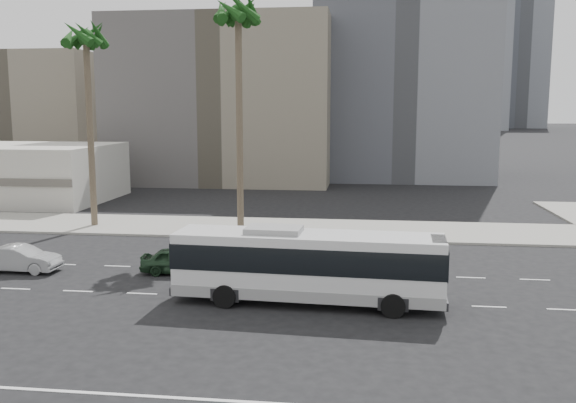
% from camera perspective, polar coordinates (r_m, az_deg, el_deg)
% --- Properties ---
extents(ground, '(700.00, 700.00, 0.00)m').
position_cam_1_polar(ground, '(26.93, -1.21, -9.03)').
color(ground, black).
rests_on(ground, ground).
extents(sidewalk_north, '(120.00, 7.00, 0.15)m').
position_cam_1_polar(sidewalk_north, '(41.86, 1.85, -2.55)').
color(sidewalk_north, gray).
rests_on(sidewalk_north, ground).
extents(midrise_beige_west, '(24.00, 18.00, 18.00)m').
position_cam_1_polar(midrise_beige_west, '(72.14, -5.59, 9.20)').
color(midrise_beige_west, '#5E5954').
rests_on(midrise_beige_west, ground).
extents(midrise_gray_center, '(20.00, 20.00, 26.00)m').
position_cam_1_polar(midrise_gray_center, '(77.67, 10.45, 12.01)').
color(midrise_gray_center, '#54565D').
rests_on(midrise_gray_center, ground).
extents(midrise_beige_far, '(18.00, 16.00, 15.00)m').
position_cam_1_polar(midrise_beige_far, '(86.18, -22.08, 7.51)').
color(midrise_beige_far, '#5E5954').
rests_on(midrise_beige_far, ground).
extents(civic_tower, '(42.00, 42.00, 129.00)m').
position_cam_1_polar(civic_tower, '(277.17, 6.05, 14.87)').
color(civic_tower, beige).
rests_on(civic_tower, ground).
extents(highrise_right, '(26.00, 26.00, 70.00)m').
position_cam_1_polar(highrise_right, '(260.11, 16.68, 14.14)').
color(highrise_right, '#535760').
rests_on(highrise_right, ground).
extents(highrise_far, '(22.00, 22.00, 60.00)m').
position_cam_1_polar(highrise_far, '(293.81, 20.58, 12.29)').
color(highrise_far, '#535760').
rests_on(highrise_far, ground).
extents(city_bus, '(11.41, 3.16, 3.24)m').
position_cam_1_polar(city_bus, '(25.93, 1.86, -5.82)').
color(city_bus, silver).
rests_on(city_bus, ground).
extents(car_a, '(1.86, 3.92, 1.30)m').
position_cam_1_polar(car_a, '(31.29, -10.06, -5.43)').
color(car_a, '#1E3821').
rests_on(car_a, ground).
extents(car_b, '(1.45, 4.04, 1.33)m').
position_cam_1_polar(car_b, '(33.97, -23.63, -4.89)').
color(car_b, '#959697').
rests_on(car_b, ground).
extents(palm_near, '(4.51, 4.51, 15.21)m').
position_cam_1_polar(palm_near, '(40.08, -4.65, 16.63)').
color(palm_near, brown).
rests_on(palm_near, ground).
extents(palm_mid, '(4.54, 4.54, 14.04)m').
position_cam_1_polar(palm_mid, '(44.50, -18.25, 13.93)').
color(palm_mid, brown).
rests_on(palm_mid, ground).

